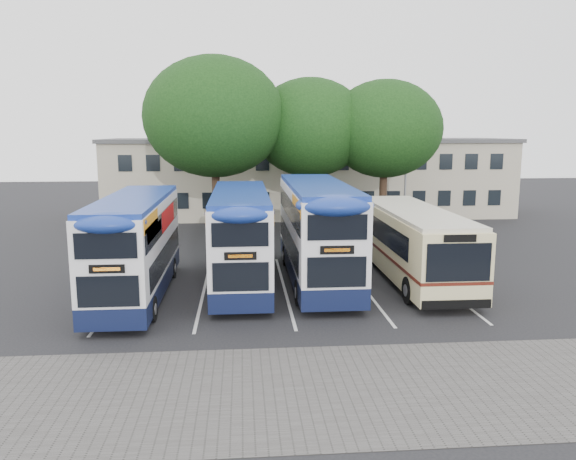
% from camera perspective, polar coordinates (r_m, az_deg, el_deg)
% --- Properties ---
extents(ground, '(120.00, 120.00, 0.00)m').
position_cam_1_polar(ground, '(20.80, 11.17, -9.30)').
color(ground, black).
rests_on(ground, ground).
extents(paving_strip, '(40.00, 6.00, 0.01)m').
position_cam_1_polar(paving_strip, '(15.84, 9.03, -15.57)').
color(paving_strip, '#595654').
rests_on(paving_strip, ground).
extents(bay_lines, '(14.12, 11.00, 0.01)m').
position_cam_1_polar(bay_lines, '(24.87, -0.39, -5.86)').
color(bay_lines, silver).
rests_on(bay_lines, ground).
extents(depot_building, '(32.40, 8.40, 6.20)m').
position_cam_1_polar(depot_building, '(46.32, 2.19, 5.50)').
color(depot_building, '#B4A891').
rests_on(depot_building, ground).
extents(lamp_post, '(0.25, 1.05, 9.06)m').
position_cam_1_polar(lamp_post, '(40.54, 11.94, 7.38)').
color(lamp_post, gray).
rests_on(lamp_post, ground).
extents(tree_left, '(8.78, 8.78, 11.41)m').
position_cam_1_polar(tree_left, '(35.67, -7.49, 11.32)').
color(tree_left, black).
rests_on(tree_left, ground).
extents(tree_mid, '(7.58, 7.58, 10.25)m').
position_cam_1_polar(tree_mid, '(37.36, 2.27, 10.34)').
color(tree_mid, black).
rests_on(tree_mid, ground).
extents(tree_right, '(7.46, 7.46, 10.12)m').
position_cam_1_polar(tree_right, '(37.64, 9.81, 10.07)').
color(tree_right, black).
rests_on(tree_right, ground).
extents(bus_dd_left, '(2.43, 10.03, 4.18)m').
position_cam_1_polar(bus_dd_left, '(23.94, -15.20, -1.19)').
color(bus_dd_left, '#0E1636').
rests_on(bus_dd_left, ground).
extents(bus_dd_mid, '(2.46, 10.13, 4.22)m').
position_cam_1_polar(bus_dd_mid, '(25.00, -4.84, -0.35)').
color(bus_dd_mid, '#0E1636').
rests_on(bus_dd_mid, ground).
extents(bus_dd_right, '(2.63, 10.83, 4.51)m').
position_cam_1_polar(bus_dd_right, '(25.49, 2.95, 0.24)').
color(bus_dd_right, '#0E1636').
rests_on(bus_dd_right, ground).
extents(bus_single, '(2.81, 11.04, 3.29)m').
position_cam_1_polar(bus_single, '(26.63, 12.52, -0.92)').
color(bus_single, beige).
rests_on(bus_single, ground).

